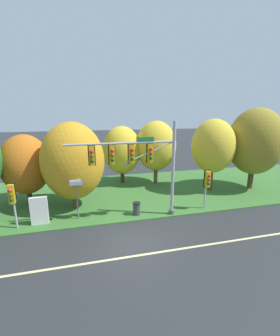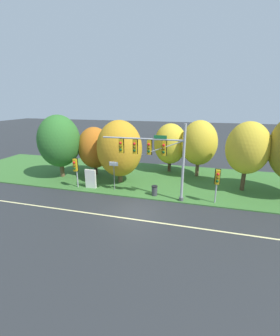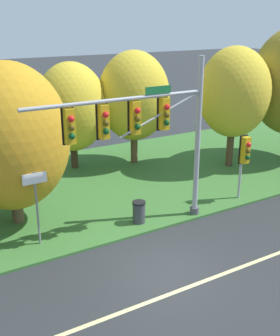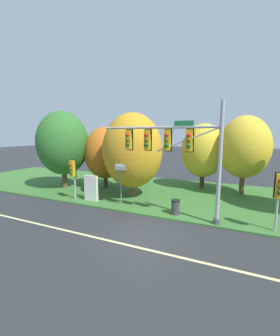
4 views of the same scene
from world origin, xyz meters
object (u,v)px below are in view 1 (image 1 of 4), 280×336
at_px(tree_tall_centre, 156,146).
at_px(info_kiosk, 39,211).
at_px(pedestrian_signal_near_kerb, 207,181).
at_px(pedestrian_signal_further_along, 12,197).
at_px(tree_behind_signpost, 73,161).
at_px(trash_bin, 137,208).
at_px(tree_right_far, 213,146).
at_px(tree_left_of_mast, 26,165).
at_px(tree_furthest_back, 255,142).
at_px(traffic_signal_mast, 139,160).
at_px(tree_mid_verge, 122,150).
at_px(route_sign_post, 77,193).

xyz_separation_m(tree_tall_centre, info_kiosk, (-10.19, -6.62, -2.95)).
height_order(pedestrian_signal_near_kerb, pedestrian_signal_further_along, pedestrian_signal_near_kerb).
relative_size(tree_behind_signpost, tree_tall_centre, 1.03).
xyz_separation_m(pedestrian_signal_further_along, trash_bin, (7.94, 0.18, -1.73)).
relative_size(pedestrian_signal_further_along, tree_tall_centre, 0.48).
height_order(pedestrian_signal_further_along, tree_right_far, tree_right_far).
relative_size(tree_left_of_mast, tree_behind_signpost, 0.85).
distance_m(pedestrian_signal_further_along, tree_furthest_back, 20.42).
xyz_separation_m(tree_tall_centre, trash_bin, (-3.63, -6.80, -3.43)).
distance_m(pedestrian_signal_near_kerb, tree_tall_centre, 7.54).
xyz_separation_m(pedestrian_signal_near_kerb, tree_tall_centre, (-1.72, 7.15, 1.67)).
relative_size(traffic_signal_mast, tree_tall_centre, 1.15).
relative_size(tree_tall_centre, trash_bin, 6.90).
height_order(tree_left_of_mast, tree_mid_verge, tree_mid_verge).
relative_size(info_kiosk, trash_bin, 2.04).
height_order(traffic_signal_mast, tree_mid_verge, traffic_signal_mast).
height_order(traffic_signal_mast, route_sign_post, traffic_signal_mast).
xyz_separation_m(tree_furthest_back, info_kiosk, (-18.65, -2.83, -3.62)).
relative_size(traffic_signal_mast, pedestrian_signal_near_kerb, 2.40).
distance_m(traffic_signal_mast, tree_right_far, 8.97).
distance_m(route_sign_post, tree_tall_centre, 10.26).
distance_m(tree_mid_verge, trash_bin, 8.29).
bearing_deg(tree_mid_verge, tree_behind_signpost, -131.97).
height_order(tree_mid_verge, trash_bin, tree_mid_verge).
bearing_deg(pedestrian_signal_further_along, trash_bin, 1.27).
relative_size(traffic_signal_mast, info_kiosk, 3.88).
xyz_separation_m(info_kiosk, trash_bin, (6.56, -0.18, -0.47)).
xyz_separation_m(route_sign_post, info_kiosk, (-2.45, -0.20, -0.95)).
distance_m(tree_mid_verge, tree_furthest_back, 12.78).
distance_m(route_sign_post, trash_bin, 4.36).
relative_size(traffic_signal_mast, trash_bin, 7.93).
relative_size(pedestrian_signal_further_along, trash_bin, 3.28).
bearing_deg(route_sign_post, tree_left_of_mast, 134.84).
bearing_deg(tree_left_of_mast, tree_behind_signpost, -24.33).
distance_m(route_sign_post, tree_furthest_back, 16.63).
xyz_separation_m(tree_tall_centre, tree_furthest_back, (8.46, -3.79, 0.66)).
xyz_separation_m(tree_left_of_mast, tree_behind_signpost, (3.71, -1.68, 0.44)).
bearing_deg(traffic_signal_mast, trash_bin, 95.56).
height_order(tree_right_far, info_kiosk, tree_right_far).
distance_m(traffic_signal_mast, trash_bin, 3.76).
bearing_deg(tree_tall_centre, trash_bin, -118.09).
relative_size(tree_behind_signpost, trash_bin, 7.09).
bearing_deg(pedestrian_signal_near_kerb, info_kiosk, 177.45).
xyz_separation_m(route_sign_post, tree_left_of_mast, (-3.92, 3.94, 1.32)).
bearing_deg(tree_right_far, tree_mid_verge, 151.72).
height_order(pedestrian_signal_near_kerb, tree_right_far, tree_right_far).
bearing_deg(tree_mid_verge, route_sign_post, -120.75).
xyz_separation_m(pedestrian_signal_further_along, tree_right_far, (16.00, 3.72, 1.99)).
relative_size(route_sign_post, tree_furthest_back, 0.38).
distance_m(traffic_signal_mast, tree_tall_centre, 8.14).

